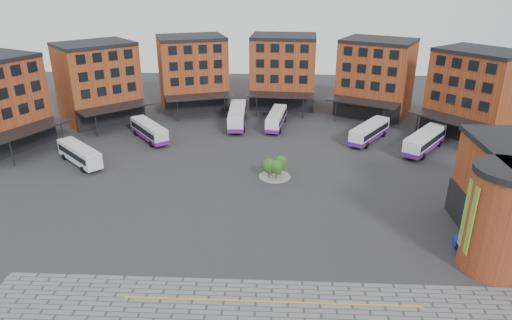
{
  "coord_description": "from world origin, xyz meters",
  "views": [
    {
      "loc": [
        2.19,
        -45.87,
        26.72
      ],
      "look_at": [
        -0.45,
        8.41,
        4.0
      ],
      "focal_mm": 32.0,
      "sensor_mm": 36.0,
      "label": 1
    }
  ],
  "objects_px": {
    "tree_island": "(275,166)",
    "bus_c": "(237,116)",
    "bus_b": "(149,131)",
    "bus_f": "(425,141)",
    "bus_e": "(369,132)",
    "bus_a": "(79,153)",
    "bus_d": "(276,119)",
    "blue_car": "(477,244)"
  },
  "relations": [
    {
      "from": "bus_a",
      "to": "bus_c",
      "type": "distance_m",
      "value": 28.94
    },
    {
      "from": "blue_car",
      "to": "bus_c",
      "type": "bearing_deg",
      "value": 48.36
    },
    {
      "from": "bus_d",
      "to": "bus_e",
      "type": "height_order",
      "value": "bus_e"
    },
    {
      "from": "blue_car",
      "to": "bus_f",
      "type": "bearing_deg",
      "value": 7.37
    },
    {
      "from": "bus_a",
      "to": "bus_c",
      "type": "bearing_deg",
      "value": -5.24
    },
    {
      "from": "bus_d",
      "to": "bus_f",
      "type": "relative_size",
      "value": 0.99
    },
    {
      "from": "bus_b",
      "to": "bus_c",
      "type": "distance_m",
      "value": 16.45
    },
    {
      "from": "bus_c",
      "to": "bus_f",
      "type": "height_order",
      "value": "bus_c"
    },
    {
      "from": "bus_b",
      "to": "bus_d",
      "type": "relative_size",
      "value": 0.91
    },
    {
      "from": "bus_f",
      "to": "bus_b",
      "type": "bearing_deg",
      "value": -147.38
    },
    {
      "from": "bus_e",
      "to": "blue_car",
      "type": "height_order",
      "value": "bus_e"
    },
    {
      "from": "tree_island",
      "to": "bus_b",
      "type": "bearing_deg",
      "value": 146.06
    },
    {
      "from": "bus_d",
      "to": "bus_e",
      "type": "distance_m",
      "value": 16.99
    },
    {
      "from": "tree_island",
      "to": "blue_car",
      "type": "bearing_deg",
      "value": -38.49
    },
    {
      "from": "bus_e",
      "to": "bus_c",
      "type": "bearing_deg",
      "value": -162.83
    },
    {
      "from": "tree_island",
      "to": "bus_b",
      "type": "relative_size",
      "value": 0.45
    },
    {
      "from": "tree_island",
      "to": "bus_c",
      "type": "xyz_separation_m",
      "value": [
        -7.23,
        22.69,
        0.13
      ]
    },
    {
      "from": "bus_b",
      "to": "bus_f",
      "type": "bearing_deg",
      "value": -41.81
    },
    {
      "from": "bus_a",
      "to": "bus_e",
      "type": "relative_size",
      "value": 0.87
    },
    {
      "from": "bus_d",
      "to": "bus_f",
      "type": "bearing_deg",
      "value": -16.47
    },
    {
      "from": "bus_a",
      "to": "blue_car",
      "type": "height_order",
      "value": "bus_a"
    },
    {
      "from": "tree_island",
      "to": "blue_car",
      "type": "distance_m",
      "value": 26.72
    },
    {
      "from": "tree_island",
      "to": "bus_d",
      "type": "relative_size",
      "value": 0.41
    },
    {
      "from": "bus_a",
      "to": "bus_d",
      "type": "xyz_separation_m",
      "value": [
        28.96,
        18.61,
        -0.09
      ]
    },
    {
      "from": "bus_d",
      "to": "bus_c",
      "type": "bearing_deg",
      "value": -175.59
    },
    {
      "from": "bus_e",
      "to": "tree_island",
      "type": "bearing_deg",
      "value": -100.74
    },
    {
      "from": "bus_b",
      "to": "blue_car",
      "type": "distance_m",
      "value": 52.55
    },
    {
      "from": "tree_island",
      "to": "bus_a",
      "type": "distance_m",
      "value": 29.2
    },
    {
      "from": "bus_c",
      "to": "bus_f",
      "type": "xyz_separation_m",
      "value": [
        30.78,
        -11.36,
        -0.09
      ]
    },
    {
      "from": "bus_a",
      "to": "bus_f",
      "type": "relative_size",
      "value": 0.82
    },
    {
      "from": "bus_f",
      "to": "blue_car",
      "type": "xyz_separation_m",
      "value": [
        -2.65,
        -27.95,
        -1.04
      ]
    },
    {
      "from": "bus_e",
      "to": "bus_f",
      "type": "relative_size",
      "value": 0.94
    },
    {
      "from": "tree_island",
      "to": "bus_d",
      "type": "xyz_separation_m",
      "value": [
        -0.02,
        22.2,
        -0.13
      ]
    },
    {
      "from": "bus_b",
      "to": "bus_a",
      "type": "bearing_deg",
      "value": -162.53
    },
    {
      "from": "bus_a",
      "to": "bus_e",
      "type": "height_order",
      "value": "bus_e"
    },
    {
      "from": "bus_c",
      "to": "bus_e",
      "type": "relative_size",
      "value": 1.19
    },
    {
      "from": "tree_island",
      "to": "bus_b",
      "type": "distance_m",
      "value": 25.88
    },
    {
      "from": "tree_island",
      "to": "bus_c",
      "type": "distance_m",
      "value": 23.81
    },
    {
      "from": "tree_island",
      "to": "bus_e",
      "type": "bearing_deg",
      "value": 44.97
    },
    {
      "from": "bus_c",
      "to": "bus_e",
      "type": "height_order",
      "value": "bus_c"
    },
    {
      "from": "bus_a",
      "to": "bus_c",
      "type": "relative_size",
      "value": 0.73
    },
    {
      "from": "bus_f",
      "to": "tree_island",
      "type": "bearing_deg",
      "value": -117.72
    }
  ]
}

